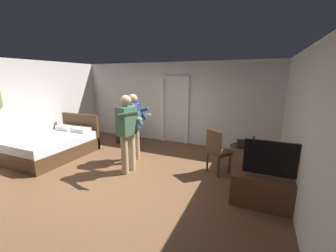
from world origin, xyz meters
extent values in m
plane|color=brown|center=(0.00, 0.00, 0.00)|extent=(7.00, 7.00, 0.00)
cube|color=silver|center=(0.00, 2.82, 1.27)|extent=(6.60, 0.12, 2.54)
cube|color=silver|center=(-3.24, 0.00, 1.27)|extent=(0.12, 5.75, 2.54)
cube|color=silver|center=(3.24, 0.00, 1.27)|extent=(0.12, 5.75, 2.54)
cube|color=white|center=(-0.31, 2.74, 1.02)|extent=(0.08, 0.08, 2.05)
cube|color=white|center=(0.54, 2.74, 1.02)|extent=(0.08, 0.08, 2.05)
cube|color=white|center=(0.11, 2.74, 2.09)|extent=(0.93, 0.08, 0.08)
cube|color=#4C331E|center=(-2.33, 0.21, 0.17)|extent=(1.34, 1.98, 0.35)
cube|color=white|center=(-2.33, 0.21, 0.46)|extent=(1.28, 1.92, 0.22)
cube|color=#4C331E|center=(-2.33, 1.16, 0.51)|extent=(1.34, 0.08, 1.02)
cube|color=white|center=(-2.62, 0.90, 0.63)|extent=(0.50, 0.34, 0.12)
cube|color=white|center=(-2.03, 0.90, 0.63)|extent=(0.50, 0.34, 0.12)
cube|color=brown|center=(2.88, 0.04, 0.26)|extent=(1.27, 0.40, 0.53)
cube|color=black|center=(2.88, 0.02, 0.85)|extent=(0.95, 0.05, 0.55)
cube|color=teal|center=(2.88, 0.05, 0.85)|extent=(0.89, 0.01, 0.49)
cylinder|color=brown|center=(2.39, 0.95, 0.33)|extent=(0.08, 0.08, 0.67)
cylinder|color=brown|center=(2.39, 0.95, 0.01)|extent=(0.36, 0.36, 0.03)
cylinder|color=brown|center=(2.39, 0.95, 0.68)|extent=(0.61, 0.61, 0.03)
cube|color=black|center=(2.36, 0.95, 0.71)|extent=(0.36, 0.29, 0.02)
cube|color=black|center=(2.39, 0.84, 0.82)|extent=(0.36, 0.27, 0.07)
cube|color=navy|center=(2.38, 0.84, 0.82)|extent=(0.32, 0.23, 0.05)
cylinder|color=#193526|center=(2.53, 0.87, 0.80)|extent=(0.06, 0.06, 0.21)
cylinder|color=#193526|center=(2.53, 0.87, 0.93)|extent=(0.03, 0.03, 0.05)
cylinder|color=#4C331E|center=(2.08, 1.06, 0.23)|extent=(0.04, 0.04, 0.45)
cylinder|color=#4C331E|center=(1.80, 1.25, 0.23)|extent=(0.04, 0.04, 0.45)
cylinder|color=#4C331E|center=(1.90, 0.78, 0.23)|extent=(0.04, 0.04, 0.45)
cylinder|color=#4C331E|center=(1.61, 0.97, 0.23)|extent=(0.04, 0.04, 0.45)
cube|color=#4C331E|center=(1.85, 1.01, 0.47)|extent=(0.58, 0.58, 0.04)
cube|color=#4C331E|center=(1.75, 0.87, 0.74)|extent=(0.37, 0.27, 0.50)
cylinder|color=tan|center=(0.01, 0.36, 0.43)|extent=(0.15, 0.15, 0.86)
cylinder|color=tan|center=(-0.02, 0.14, 0.43)|extent=(0.15, 0.15, 0.86)
cube|color=#3F664C|center=(-0.01, 0.25, 1.17)|extent=(0.31, 0.44, 0.61)
sphere|color=tan|center=(-0.01, 0.25, 1.61)|extent=(0.23, 0.23, 0.23)
cylinder|color=#3F664C|center=(0.11, 0.47, 1.28)|extent=(0.35, 0.13, 0.49)
cylinder|color=#3F664C|center=(0.23, -0.01, 1.37)|extent=(0.55, 0.16, 0.20)
cube|color=white|center=(0.50, -0.07, 1.32)|extent=(0.12, 0.05, 0.04)
cylinder|color=tan|center=(-0.24, 0.98, 0.42)|extent=(0.15, 0.15, 0.85)
cylinder|color=tan|center=(-0.21, 0.72, 0.42)|extent=(0.15, 0.15, 0.85)
cube|color=navy|center=(-0.22, 0.85, 1.15)|extent=(0.32, 0.49, 0.60)
sphere|color=tan|center=(-0.22, 0.85, 1.58)|extent=(0.23, 0.23, 0.23)
cylinder|color=navy|center=(-0.17, 1.12, 1.26)|extent=(0.34, 0.14, 0.49)
cylinder|color=navy|center=(0.06, 0.63, 1.33)|extent=(0.51, 0.16, 0.21)
cube|color=white|center=(0.30, 0.64, 1.27)|extent=(0.12, 0.05, 0.04)
cube|color=#1E2D38|center=(-1.27, 2.04, 0.21)|extent=(0.69, 0.48, 0.41)
camera|label=1|loc=(2.56, -3.41, 2.08)|focal=22.36mm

